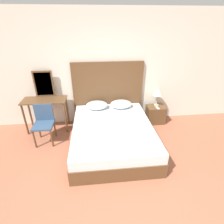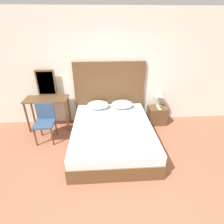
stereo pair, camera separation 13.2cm
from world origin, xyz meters
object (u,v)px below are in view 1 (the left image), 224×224
table_lamp (158,92)px  phone_on_nightstand (158,108)px  vanity_desk (45,105)px  chair (44,121)px  phone_on_bed (103,128)px  bed (113,135)px  nightstand (155,114)px

table_lamp → phone_on_nightstand: 0.40m
table_lamp → vanity_desk: (-2.75, -0.11, -0.18)m
phone_on_nightstand → chair: size_ratio=0.19×
phone_on_bed → table_lamp: bearing=34.7°
table_lamp → phone_on_nightstand: bearing=-97.2°
bed → phone_on_nightstand: bed is taller
vanity_desk → chair: size_ratio=1.19×
nightstand → phone_on_nightstand: (0.00, -0.09, 0.23)m
phone_on_bed → chair: (-1.26, 0.43, -0.02)m
phone_on_bed → table_lamp: size_ratio=0.35×
phone_on_nightstand → vanity_desk: size_ratio=0.16×
nightstand → table_lamp: (0.02, 0.07, 0.60)m
vanity_desk → chair: chair is taller
bed → table_lamp: 1.65m
phone_on_bed → bed: bearing=26.3°
phone_on_bed → nightstand: (1.43, 0.94, -0.28)m
phone_on_bed → table_lamp: (1.45, 1.01, 0.32)m
nightstand → vanity_desk: vanity_desk is taller
bed → phone_on_nightstand: (1.23, 0.74, 0.21)m
bed → vanity_desk: (-1.50, 0.79, 0.40)m
phone_on_nightstand → chair: 2.72m
table_lamp → vanity_desk: bearing=-177.7°
chair → vanity_desk: bearing=95.3°
phone_on_bed → nightstand: bearing=33.2°
phone_on_bed → phone_on_nightstand: bearing=30.5°
vanity_desk → table_lamp: bearing=2.3°
bed → vanity_desk: bearing=152.2°
bed → table_lamp: (1.25, 0.91, 0.58)m
phone_on_nightstand → phone_on_bed: bearing=-149.5°
phone_on_bed → chair: bearing=161.0°
phone_on_bed → chair: size_ratio=0.20×
phone_on_bed → chair: 1.33m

